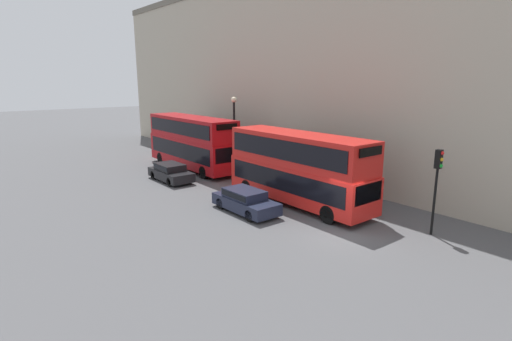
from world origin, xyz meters
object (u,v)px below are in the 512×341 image
bus_leading (298,166)px  traffic_light (437,174)px  pedestrian (365,195)px  car_hatchback (171,172)px  bus_second_in_queue (192,140)px  car_dark_sedan (245,200)px

bus_leading → traffic_light: bus_leading is taller
bus_leading → pedestrian: size_ratio=6.10×
car_hatchback → traffic_light: bearing=-74.0°
bus_second_in_queue → traffic_light: bearing=-85.3°
bus_second_in_queue → pedestrian: size_ratio=6.35×
bus_leading → pedestrian: (2.62, -2.99, -1.61)m
car_hatchback → bus_leading: bearing=-71.1°
traffic_light → car_dark_sedan: bearing=121.0°
bus_second_in_queue → car_dark_sedan: bus_second_in_queue is taller
car_dark_sedan → traffic_light: bearing=-59.0°
bus_leading → pedestrian: bus_leading is taller
car_hatchback → pedestrian: pedestrian is taller
car_dark_sedan → traffic_light: traffic_light is taller
bus_second_in_queue → car_hatchback: (-3.40, -2.70, -1.73)m
bus_leading → traffic_light: bearing=-77.8°
bus_leading → car_hatchback: size_ratio=2.41×
bus_leading → car_dark_sedan: (-3.40, 0.75, -1.68)m
car_dark_sedan → car_hatchback: bearing=90.0°
bus_leading → bus_second_in_queue: (-0.00, 12.65, 0.04)m
bus_second_in_queue → traffic_light: (1.65, -20.31, 0.60)m
bus_second_in_queue → car_hatchback: bearing=-141.6°
traffic_light → bus_second_in_queue: bearing=94.7°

